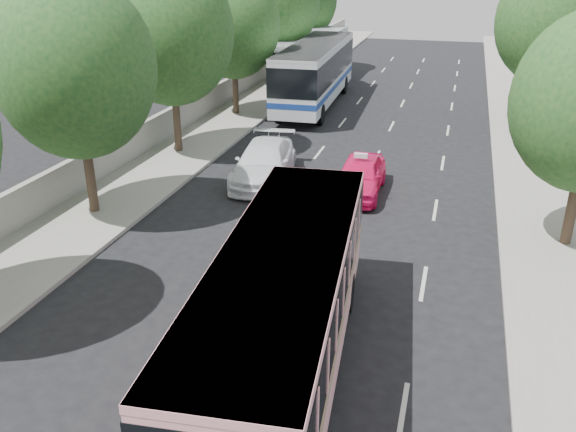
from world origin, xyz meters
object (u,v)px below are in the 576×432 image
(pink_bus, at_px, (284,299))
(pink_taxi, at_px, (360,176))
(tour_coach_rear, at_px, (313,56))
(tour_coach_front, at_px, (315,69))
(white_pickup, at_px, (264,162))

(pink_bus, relative_size, pink_taxi, 2.36)
(tour_coach_rear, bearing_deg, tour_coach_front, -73.43)
(pink_taxi, bearing_deg, pink_bus, -89.53)
(tour_coach_front, height_order, tour_coach_rear, tour_coach_front)
(white_pickup, xyz_separation_m, tour_coach_front, (-1.16, 14.38, 1.56))
(pink_taxi, distance_m, white_pickup, 4.36)
(white_pickup, xyz_separation_m, tour_coach_rear, (-2.84, 20.46, 1.41))
(pink_bus, distance_m, tour_coach_rear, 34.10)
(tour_coach_rear, bearing_deg, pink_bus, -76.21)
(tour_coach_rear, bearing_deg, white_pickup, -80.97)
(pink_bus, distance_m, pink_taxi, 12.43)
(tour_coach_rear, bearing_deg, pink_taxi, -69.93)
(tour_coach_front, bearing_deg, white_pickup, -87.43)
(pink_bus, bearing_deg, tour_coach_front, 96.98)
(pink_taxi, relative_size, tour_coach_front, 0.35)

